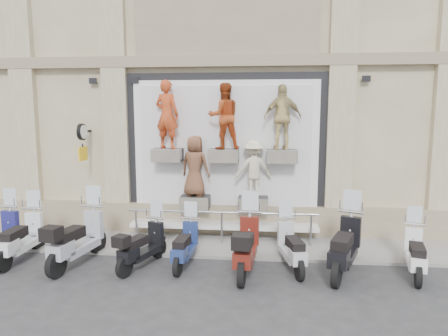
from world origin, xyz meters
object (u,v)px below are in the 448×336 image
at_px(guard_rail, 222,229).
at_px(scooter_b, 20,228).
at_px(scooter_g, 292,238).
at_px(scooter_c, 77,228).
at_px(scooter_i, 416,244).
at_px(scooter_d, 142,237).
at_px(scooter_h, 345,235).
at_px(clock_sign_bracket, 82,137).
at_px(scooter_f, 246,235).
at_px(scooter_e, 185,236).

distance_m(guard_rail, scooter_b, 4.85).
relative_size(scooter_b, scooter_g, 1.10).
xyz_separation_m(scooter_c, scooter_i, (7.48, 0.13, -0.16)).
bearing_deg(scooter_b, scooter_d, -3.46).
relative_size(scooter_c, scooter_h, 1.00).
distance_m(clock_sign_bracket, scooter_d, 3.73).
relative_size(clock_sign_bracket, scooter_b, 0.53).
bearing_deg(scooter_d, scooter_i, 20.79).
relative_size(guard_rail, scooter_h, 2.37).
bearing_deg(scooter_g, scooter_f, -174.78).
xyz_separation_m(guard_rail, scooter_h, (2.84, -1.55, 0.40)).
height_order(clock_sign_bracket, scooter_g, clock_sign_bracket).
height_order(scooter_b, scooter_c, scooter_c).
relative_size(scooter_b, scooter_c, 0.91).
bearing_deg(scooter_b, scooter_g, -0.06).
bearing_deg(scooter_i, clock_sign_bracket, -179.69).
height_order(scooter_c, scooter_e, scooter_c).
bearing_deg(scooter_g, scooter_h, -20.19).
bearing_deg(guard_rail, scooter_b, -161.90).
distance_m(guard_rail, clock_sign_bracket, 4.57).
bearing_deg(guard_rail, scooter_g, -38.81).
relative_size(scooter_c, scooter_i, 1.23).
relative_size(scooter_g, scooter_i, 1.02).
xyz_separation_m(scooter_e, scooter_f, (1.41, -0.25, 0.15)).
relative_size(scooter_g, scooter_h, 0.83).
height_order(scooter_d, scooter_i, scooter_d).
distance_m(guard_rail, scooter_e, 1.61).
xyz_separation_m(scooter_f, scooter_i, (3.62, 0.18, -0.14)).
height_order(guard_rail, clock_sign_bracket, clock_sign_bracket).
height_order(scooter_f, scooter_h, scooter_h).
xyz_separation_m(clock_sign_bracket, scooter_g, (5.62, -1.85, -2.09)).
bearing_deg(scooter_e, scooter_b, -174.99).
height_order(guard_rail, scooter_b, scooter_b).
distance_m(clock_sign_bracket, scooter_f, 5.46).
xyz_separation_m(scooter_b, scooter_c, (1.46, -0.12, 0.08)).
height_order(scooter_g, scooter_i, scooter_g).
height_order(guard_rail, scooter_g, scooter_g).
bearing_deg(guard_rail, scooter_c, -152.71).
bearing_deg(scooter_i, guard_rail, 174.67).
relative_size(scooter_d, scooter_e, 1.03).
bearing_deg(scooter_g, guard_rail, 129.67).
bearing_deg(scooter_i, scooter_d, -165.07).
bearing_deg(scooter_d, guard_rail, 64.48).
height_order(scooter_g, scooter_h, scooter_h).
height_order(scooter_d, scooter_f, scooter_f).
bearing_deg(guard_rail, scooter_e, -115.70).
relative_size(scooter_b, scooter_f, 0.93).
distance_m(scooter_b, scooter_i, 8.94).
distance_m(scooter_f, scooter_i, 3.62).
xyz_separation_m(scooter_b, scooter_f, (5.32, -0.18, 0.06)).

